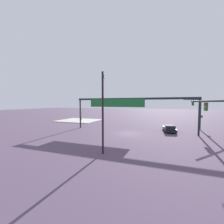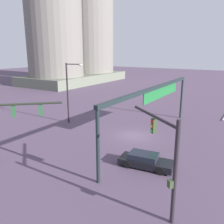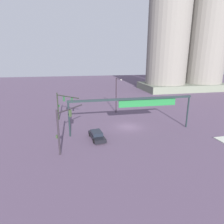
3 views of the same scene
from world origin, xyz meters
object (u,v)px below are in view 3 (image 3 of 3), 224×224
at_px(traffic_signal_near_corner, 63,102).
at_px(streetlamp_curved_arm, 117,93).
at_px(traffic_signal_opposite_side, 63,124).
at_px(sedan_car_approaching, 97,136).

relative_size(traffic_signal_near_corner, streetlamp_curved_arm, 0.70).
bearing_deg(traffic_signal_opposite_side, sedan_car_approaching, -16.77).
relative_size(traffic_signal_opposite_side, streetlamp_curved_arm, 0.76).
relative_size(streetlamp_curved_arm, sedan_car_approaching, 1.69).
height_order(traffic_signal_opposite_side, sedan_car_approaching, traffic_signal_opposite_side).
bearing_deg(streetlamp_curved_arm, sedan_car_approaching, -44.21).
bearing_deg(traffic_signal_near_corner, traffic_signal_opposite_side, -40.88).
xyz_separation_m(traffic_signal_opposite_side, sedan_car_approaching, (4.88, 3.32, -3.46)).
xyz_separation_m(traffic_signal_near_corner, sedan_car_approaching, (5.42, -10.43, -3.36)).
bearing_deg(streetlamp_curved_arm, traffic_signal_opposite_side, -52.50).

